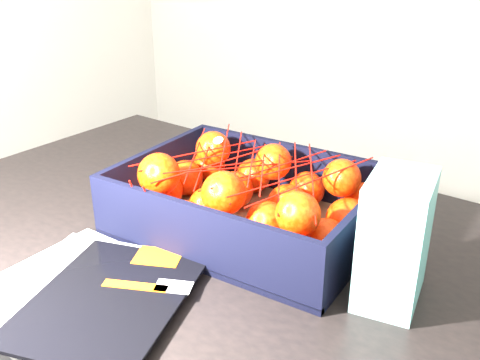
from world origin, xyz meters
The scene contains 6 objects.
table centered at (0.07, -0.24, 0.65)m, with size 1.26×0.90×0.75m.
magazine_stack centered at (0.06, -0.52, 0.76)m, with size 0.35×0.33×0.02m.
produce_crate centered at (0.16, -0.21, 0.78)m, with size 0.45×0.33×0.12m.
clementine_heap centered at (0.16, -0.22, 0.81)m, with size 0.42×0.32×0.13m.
mesh_net centered at (0.16, -0.22, 0.87)m, with size 0.37×0.30×0.10m.
retail_carton centered at (0.45, -0.28, 0.85)m, with size 0.09×0.13×0.20m, color silver.
Camera 1 is at (0.63, -0.98, 1.25)m, focal length 41.16 mm.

